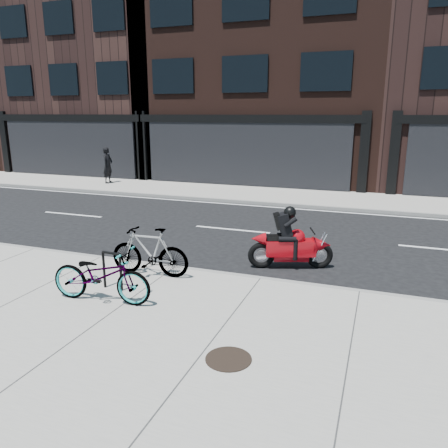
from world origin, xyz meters
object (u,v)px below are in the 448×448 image
at_px(bicycle_rear, 150,251).
at_px(motorcycle, 294,243).
at_px(bike_rack, 112,267).
at_px(pedestrian, 108,165).
at_px(bicycle_front, 101,275).
at_px(manhole_cover, 229,359).

height_order(bicycle_rear, motorcycle, motorcycle).
bearing_deg(bike_rack, pedestrian, 124.82).
bearing_deg(bicycle_front, motorcycle, -46.25).
distance_m(bicycle_front, pedestrian, 14.50).
xyz_separation_m(bicycle_rear, motorcycle, (2.73, 1.86, -0.06)).
bearing_deg(pedestrian, bicycle_rear, -144.37).
distance_m(bicycle_front, motorcycle, 4.42).
distance_m(bike_rack, bicycle_front, 0.58).
distance_m(bike_rack, manhole_cover, 3.43).
relative_size(bicycle_rear, manhole_cover, 2.66).
height_order(bicycle_front, manhole_cover, bicycle_front).
bearing_deg(bike_rack, manhole_cover, -28.48).
distance_m(bike_rack, bicycle_rear, 0.98).
xyz_separation_m(bicycle_front, bicycle_rear, (0.16, 1.49, 0.02)).
relative_size(bicycle_rear, motorcycle, 0.92).
bearing_deg(manhole_cover, bicycle_rear, 136.44).
relative_size(bike_rack, bicycle_rear, 0.44).
bearing_deg(manhole_cover, bicycle_front, 159.55).
height_order(bicycle_front, bicycle_rear, bicycle_rear).
relative_size(bicycle_front, pedestrian, 1.10).
xyz_separation_m(bike_rack, pedestrian, (-7.96, 11.45, 0.43)).
relative_size(bike_rack, motorcycle, 0.40).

